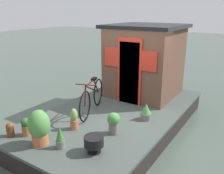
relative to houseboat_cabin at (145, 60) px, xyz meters
name	(u,v)px	position (x,y,z in m)	size (l,w,h in m)	color
ground_plane	(116,128)	(-1.58, 0.00, -1.57)	(60.00, 60.00, 0.00)	#47564C
houseboat_deck	(116,120)	(-1.58, 0.00, -1.31)	(5.39, 2.97, 0.51)	#424C47
houseboat_cabin	(145,60)	(0.00, 0.00, 0.00)	(2.05, 2.07, 2.10)	brown
bicycle	(92,97)	(-1.98, 0.47, -0.66)	(1.68, 0.69, 0.87)	black
potted_plant_lavender	(60,137)	(-3.64, -0.04, -0.84)	(0.17, 0.17, 0.45)	slate
potted_plant_basil	(146,112)	(-1.63, -0.86, -0.87)	(0.26, 0.26, 0.40)	slate
potted_plant_thyme	(114,122)	(-2.62, -0.58, -0.80)	(0.27, 0.27, 0.47)	slate
potted_plant_mint	(74,119)	(-2.92, 0.24, -0.83)	(0.18, 0.18, 0.48)	#B2603D
potted_plant_rosemary	(40,117)	(-3.19, 1.01, -0.87)	(0.18, 0.18, 0.37)	#935138
potted_plant_geranium	(39,127)	(-3.76, 0.37, -0.69)	(0.42, 0.42, 0.71)	#B2603D
potted_plant_ivy	(26,126)	(-3.67, 0.89, -0.86)	(0.19, 0.19, 0.38)	#B2603D
charcoal_grill	(94,142)	(-3.41, -0.66, -0.85)	(0.36, 0.36, 0.31)	black
mooring_bollard	(10,129)	(-3.88, 1.14, -0.90)	(0.16, 0.16, 0.29)	brown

